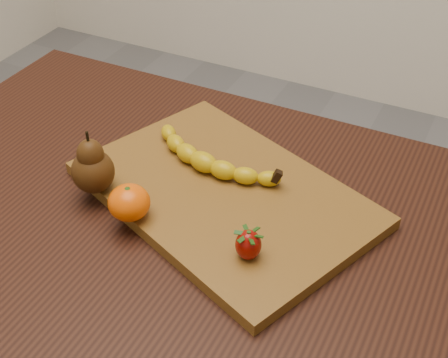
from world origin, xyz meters
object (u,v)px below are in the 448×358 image
at_px(table, 169,248).
at_px(pear, 91,162).
at_px(mandarin, 129,203).
at_px(cutting_board, 224,194).

distance_m(table, pear, 0.20).
bearing_deg(mandarin, cutting_board, 51.36).
distance_m(cutting_board, pear, 0.21).
xyz_separation_m(cutting_board, pear, (-0.18, -0.09, 0.06)).
distance_m(table, mandarin, 0.16).
distance_m(table, cutting_board, 0.14).
xyz_separation_m(table, pear, (-0.10, -0.04, 0.17)).
bearing_deg(table, pear, -160.17).
height_order(cutting_board, pear, pear).
bearing_deg(pear, cutting_board, 25.90).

